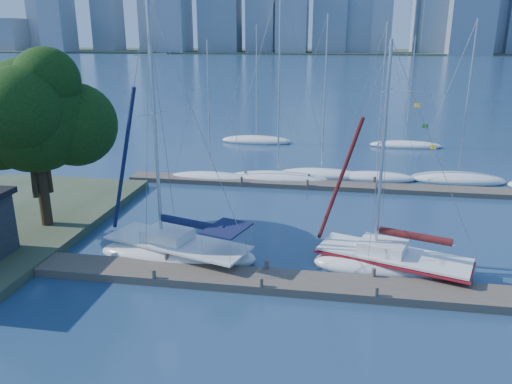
# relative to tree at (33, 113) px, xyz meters

# --- Properties ---
(ground) EXTENTS (700.00, 700.00, 0.00)m
(ground) POSITION_rel_tree_xyz_m (13.42, -4.34, -6.99)
(ground) COLOR navy
(ground) RESTS_ON ground
(near_dock) EXTENTS (26.00, 2.00, 0.40)m
(near_dock) POSITION_rel_tree_xyz_m (13.42, -4.34, -6.79)
(near_dock) COLOR #4D4338
(near_dock) RESTS_ON ground
(far_dock) EXTENTS (30.00, 1.80, 0.36)m
(far_dock) POSITION_rel_tree_xyz_m (15.42, 11.66, -6.81)
(far_dock) COLOR #4D4338
(far_dock) RESTS_ON ground
(far_shore) EXTENTS (800.00, 100.00, 1.50)m
(far_shore) POSITION_rel_tree_xyz_m (13.42, 315.66, -6.99)
(far_shore) COLOR #38472D
(far_shore) RESTS_ON ground
(tree) EXTENTS (8.28, 7.53, 10.54)m
(tree) POSITION_rel_tree_xyz_m (0.00, 0.00, 0.00)
(tree) COLOR black
(tree) RESTS_ON ground
(sailboat_navy) EXTENTS (8.68, 5.03, 13.41)m
(sailboat_navy) POSITION_rel_tree_xyz_m (8.60, -2.27, -5.92)
(sailboat_navy) COLOR white
(sailboat_navy) RESTS_ON ground
(sailboat_maroon) EXTENTS (8.14, 4.87, 11.47)m
(sailboat_maroon) POSITION_rel_tree_xyz_m (19.42, -1.81, -6.07)
(sailboat_maroon) COLOR white
(sailboat_maroon) RESTS_ON ground
(bg_boat_0) EXTENTS (7.12, 4.19, 11.01)m
(bg_boat_0) POSITION_rel_tree_xyz_m (6.68, 12.19, -6.76)
(bg_boat_0) COLOR white
(bg_boat_0) RESTS_ON ground
(bg_boat_1) EXTENTS (8.35, 4.91, 15.32)m
(bg_boat_1) POSITION_rel_tree_xyz_m (11.99, 12.73, -6.69)
(bg_boat_1) COLOR white
(bg_boat_1) RESTS_ON ground
(bg_boat_2) EXTENTS (7.03, 2.27, 12.89)m
(bg_boat_2) POSITION_rel_tree_xyz_m (15.34, 14.63, -6.74)
(bg_boat_2) COLOR white
(bg_boat_2) RESTS_ON ground
(bg_boat_3) EXTENTS (6.44, 3.03, 12.30)m
(bg_boat_3) POSITION_rel_tree_xyz_m (19.67, 14.54, -6.75)
(bg_boat_3) COLOR white
(bg_boat_3) RESTS_ON ground
(bg_boat_4) EXTENTS (7.59, 4.06, 12.56)m
(bg_boat_4) POSITION_rel_tree_xyz_m (25.97, 14.87, -6.71)
(bg_boat_4) COLOR white
(bg_boat_4) RESTS_ON ground
(bg_boat_6) EXTENTS (7.71, 3.05, 12.43)m
(bg_boat_6) POSITION_rel_tree_xyz_m (7.94, 27.03, -6.73)
(bg_boat_6) COLOR white
(bg_boat_6) RESTS_ON ground
(bg_boat_7) EXTENTS (7.43, 2.54, 11.31)m
(bg_boat_7) POSITION_rel_tree_xyz_m (23.45, 27.35, -6.76)
(bg_boat_7) COLOR white
(bg_boat_7) RESTS_ON ground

